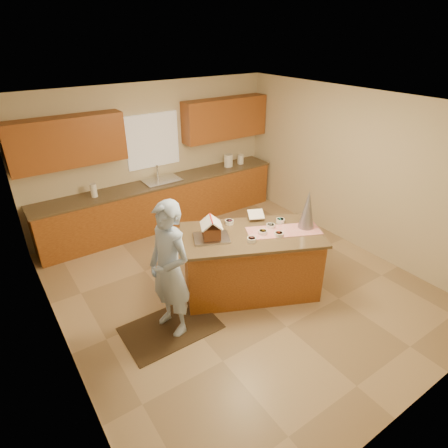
{
  "coord_description": "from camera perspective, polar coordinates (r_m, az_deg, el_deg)",
  "views": [
    {
      "loc": [
        -2.84,
        -3.79,
        3.54
      ],
      "look_at": [
        -0.1,
        0.2,
        1.0
      ],
      "focal_mm": 30.09,
      "sensor_mm": 36.0,
      "label": 1
    }
  ],
  "objects": [
    {
      "name": "wall_right",
      "position": [
        6.9,
        19.27,
        7.64
      ],
      "size": [
        5.5,
        5.5,
        0.0
      ],
      "primitive_type": "plane",
      "color": "beige",
      "rests_on": "floor"
    },
    {
      "name": "ceiling",
      "position": [
        4.81,
        2.45,
        17.61
      ],
      "size": [
        5.5,
        5.5,
        0.0
      ],
      "primitive_type": "plane",
      "color": "silver",
      "rests_on": "floor"
    },
    {
      "name": "rug",
      "position": [
        5.21,
        -8.07,
        -15.34
      ],
      "size": [
        1.23,
        0.8,
        0.01
      ],
      "primitive_type": "cube",
      "color": "black",
      "rests_on": "floor"
    },
    {
      "name": "baking_tray",
      "position": [
        5.16,
        -1.91,
        -2.12
      ],
      "size": [
        0.59,
        0.53,
        0.03
      ],
      "primitive_type": "cube",
      "rotation": [
        0.0,
        0.0,
        -0.44
      ],
      "color": "silver",
      "rests_on": "island_top"
    },
    {
      "name": "faucet",
      "position": [
        7.44,
        -10.09,
        7.81
      ],
      "size": [
        0.03,
        0.03,
        0.28
      ],
      "primitive_type": "cylinder",
      "color": "silver",
      "rests_on": "back_counter_top"
    },
    {
      "name": "gingerbread_house",
      "position": [
        5.1,
        -1.93,
        -0.92
      ],
      "size": [
        0.38,
        0.39,
        0.3
      ],
      "color": "brown",
      "rests_on": "baking_tray"
    },
    {
      "name": "candy_bowls",
      "position": [
        5.37,
        5.83,
        -0.75
      ],
      "size": [
        0.83,
        0.82,
        0.06
      ],
      "color": "orange",
      "rests_on": "island_top"
    },
    {
      "name": "wall_back",
      "position": [
        7.46,
        -10.67,
        10.16
      ],
      "size": [
        5.5,
        5.5,
        0.0
      ],
      "primitive_type": "plane",
      "color": "beige",
      "rests_on": "floor"
    },
    {
      "name": "stone_accent",
      "position": [
        3.79,
        -22.18,
        -12.03
      ],
      "size": [
        0.0,
        2.5,
        2.5
      ],
      "primitive_type": "plane",
      "rotation": [
        1.57,
        0.0,
        1.57
      ],
      "color": "gray",
      "rests_on": "wall_left"
    },
    {
      "name": "cookbook",
      "position": [
        5.63,
        4.87,
        1.47
      ],
      "size": [
        0.29,
        0.26,
        0.1
      ],
      "primitive_type": "cube",
      "rotation": [
        -1.13,
        0.0,
        -0.44
      ],
      "color": "white",
      "rests_on": "island_top"
    },
    {
      "name": "upper_cabinet_left",
      "position": [
        6.69,
        -22.74,
        11.42
      ],
      "size": [
        1.85,
        0.35,
        0.8
      ],
      "primitive_type": "cube",
      "color": "#9A5521",
      "rests_on": "wall_back"
    },
    {
      "name": "back_counter_top",
      "position": [
        7.35,
        -9.38,
        6.26
      ],
      "size": [
        4.85,
        0.63,
        0.04
      ],
      "primitive_type": "cube",
      "color": "brown",
      "rests_on": "back_counter_base"
    },
    {
      "name": "table_runner",
      "position": [
        5.42,
        9.07,
        -1.01
      ],
      "size": [
        1.11,
        0.79,
        0.01
      ],
      "primitive_type": "cube",
      "rotation": [
        0.0,
        0.0,
        -0.44
      ],
      "color": "#B80D18",
      "rests_on": "island_top"
    },
    {
      "name": "back_counter_base",
      "position": [
        7.52,
        -9.11,
        3.0
      ],
      "size": [
        4.8,
        0.6,
        0.88
      ],
      "primitive_type": "cube",
      "color": "#A35F21",
      "rests_on": "floor"
    },
    {
      "name": "island_base",
      "position": [
        5.56,
        4.03,
        -5.98
      ],
      "size": [
        2.11,
        1.65,
        0.92
      ],
      "primitive_type": "cube",
      "rotation": [
        0.0,
        0.0,
        -0.44
      ],
      "color": "#A35F21",
      "rests_on": "floor"
    },
    {
      "name": "paper_towel",
      "position": [
        6.9,
        -19.19,
        4.84
      ],
      "size": [
        0.11,
        0.11,
        0.23
      ],
      "primitive_type": "cylinder",
      "color": "white",
      "rests_on": "back_counter_top"
    },
    {
      "name": "island_top",
      "position": [
        5.31,
        4.2,
        -1.65
      ],
      "size": [
        2.22,
        1.76,
        0.04
      ],
      "primitive_type": "cube",
      "rotation": [
        0.0,
        0.0,
        -0.44
      ],
      "color": "brown",
      "rests_on": "island_base"
    },
    {
      "name": "tinsel_tree",
      "position": [
        5.45,
        12.59,
        2.18
      ],
      "size": [
        0.31,
        0.31,
        0.58
      ],
      "primitive_type": "cone",
      "rotation": [
        0.0,
        0.0,
        -0.44
      ],
      "color": "#B4B4C1",
      "rests_on": "island_top"
    },
    {
      "name": "window_curtain",
      "position": [
        7.35,
        -10.78,
        12.33
      ],
      "size": [
        1.05,
        0.03,
        1.0
      ],
      "primitive_type": "cube",
      "color": "white",
      "rests_on": "wall_back"
    },
    {
      "name": "wall_left",
      "position": [
        4.39,
        -25.26,
        -5.21
      ],
      "size": [
        5.5,
        5.5,
        0.0
      ],
      "primitive_type": "plane",
      "color": "beige",
      "rests_on": "floor"
    },
    {
      "name": "upper_cabinet_right",
      "position": [
        7.9,
        0.16,
        15.73
      ],
      "size": [
        1.85,
        0.35,
        0.8
      ],
      "primitive_type": "cube",
      "color": "#9A5521",
      "rests_on": "wall_back"
    },
    {
      "name": "canister_c",
      "position": [
        8.22,
        2.53,
        9.81
      ],
      "size": [
        0.14,
        0.14,
        0.2
      ],
      "primitive_type": "cylinder",
      "color": "white",
      "rests_on": "back_counter_top"
    },
    {
      "name": "sink",
      "position": [
        7.35,
        -9.37,
        6.19
      ],
      "size": [
        0.7,
        0.45,
        0.12
      ],
      "primitive_type": "cube",
      "color": "silver",
      "rests_on": "back_counter_top"
    },
    {
      "name": "boy",
      "position": [
        4.66,
        -8.26,
        -6.92
      ],
      "size": [
        0.57,
        0.74,
        1.81
      ],
      "primitive_type": "imported",
      "rotation": [
        0.0,
        0.0,
        -1.35
      ],
      "color": "#AAC6F1",
      "rests_on": "rug"
    },
    {
      "name": "floor",
      "position": [
        5.91,
        1.92,
        -9.1
      ],
      "size": [
        5.5,
        5.5,
        0.0
      ],
      "primitive_type": "plane",
      "color": "tan",
      "rests_on": "ground"
    },
    {
      "name": "canister_b",
      "position": [
        8.03,
        0.7,
        9.62
      ],
      "size": [
        0.18,
        0.18,
        0.25
      ],
      "primitive_type": "cylinder",
      "color": "white",
      "rests_on": "back_counter_top"
    },
    {
      "name": "canister_a",
      "position": [
        8.02,
        0.55,
        9.46
      ],
      "size": [
        0.16,
        0.16,
        0.21
      ],
      "primitive_type": "cylinder",
      "color": "white",
      "rests_on": "back_counter_top"
    },
    {
      "name": "wall_front",
      "position": [
        3.73,
        28.69,
        -12.32
      ],
      "size": [
        5.5,
        5.5,
        0.0
      ],
      "primitive_type": "plane",
      "color": "beige",
      "rests_on": "floor"
    }
  ]
}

